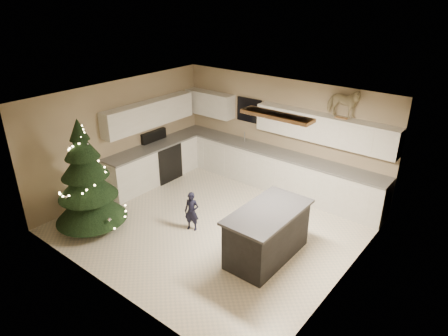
{
  "coord_description": "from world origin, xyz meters",
  "views": [
    {
      "loc": [
        4.54,
        -5.34,
        4.47
      ],
      "look_at": [
        0.0,
        0.35,
        1.15
      ],
      "focal_mm": 32.0,
      "sensor_mm": 36.0,
      "label": 1
    }
  ],
  "objects_px": {
    "rocking_horse": "(343,103)",
    "island": "(267,233)",
    "christmas_tree": "(87,185)",
    "bar_stool": "(261,213)",
    "toddler": "(192,212)"
  },
  "relations": [
    {
      "from": "rocking_horse",
      "to": "island",
      "type": "bearing_deg",
      "value": 172.56
    },
    {
      "from": "christmas_tree",
      "to": "bar_stool",
      "type": "bearing_deg",
      "value": 32.56
    },
    {
      "from": "christmas_tree",
      "to": "toddler",
      "type": "distance_m",
      "value": 2.09
    },
    {
      "from": "bar_stool",
      "to": "toddler",
      "type": "relative_size",
      "value": 0.87
    },
    {
      "from": "island",
      "to": "christmas_tree",
      "type": "relative_size",
      "value": 0.74
    },
    {
      "from": "island",
      "to": "christmas_tree",
      "type": "xyz_separation_m",
      "value": [
        -3.28,
        -1.39,
        0.47
      ]
    },
    {
      "from": "bar_stool",
      "to": "christmas_tree",
      "type": "relative_size",
      "value": 0.31
    },
    {
      "from": "island",
      "to": "christmas_tree",
      "type": "height_order",
      "value": "christmas_tree"
    },
    {
      "from": "bar_stool",
      "to": "christmas_tree",
      "type": "distance_m",
      "value": 3.42
    },
    {
      "from": "bar_stool",
      "to": "toddler",
      "type": "distance_m",
      "value": 1.39
    },
    {
      "from": "island",
      "to": "bar_stool",
      "type": "distance_m",
      "value": 0.61
    },
    {
      "from": "christmas_tree",
      "to": "rocking_horse",
      "type": "xyz_separation_m",
      "value": [
        3.36,
        3.92,
        1.37
      ]
    },
    {
      "from": "christmas_tree",
      "to": "rocking_horse",
      "type": "bearing_deg",
      "value": 49.41
    },
    {
      "from": "island",
      "to": "toddler",
      "type": "relative_size",
      "value": 2.08
    },
    {
      "from": "bar_stool",
      "to": "toddler",
      "type": "xyz_separation_m",
      "value": [
        -1.23,
        -0.63,
        -0.12
      ]
    }
  ]
}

